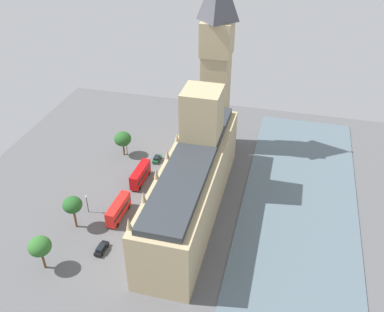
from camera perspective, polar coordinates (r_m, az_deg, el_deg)
ground_plane at (r=116.09m, az=-0.97°, el=-7.16°), size 128.04×128.04×0.00m
river_thames at (r=113.76m, az=13.91°, el=-9.35°), size 30.71×115.24×0.25m
parliament_building at (r=110.94m, az=0.22°, el=-2.88°), size 13.75×58.04×30.80m
clock_tower at (r=128.93m, az=3.27°, el=12.79°), size 9.05×9.05×57.90m
car_dark_green_kerbside at (r=134.39m, az=-4.71°, el=-0.36°), size 1.87×4.35×1.74m
double_decker_bus_midblock at (r=125.06m, az=-6.92°, el=-2.46°), size 2.90×10.57×4.75m
double_decker_bus_by_river_gate at (r=113.87m, az=-9.80°, el=-6.98°), size 2.95×10.58×4.75m
car_black_near_tower at (r=106.73m, az=-12.00°, el=-11.96°), size 2.06×4.80×1.74m
pedestrian_opposite_hall at (r=118.33m, az=-4.56°, el=-5.86°), size 0.70×0.62×1.71m
pedestrian_far_end at (r=106.78m, az=-7.16°, el=-11.41°), size 0.59×0.68×1.68m
plane_tree_corner at (r=102.53m, az=-19.64°, el=-11.31°), size 5.17×5.17×8.96m
plane_tree_leading at (r=110.48m, az=-15.65°, el=-6.31°), size 4.88×4.88×9.33m
plane_tree_under_trees at (r=136.02m, az=-9.23°, el=2.26°), size 5.36×5.36×8.23m
street_lamp_trailing at (r=136.51m, az=-8.74°, el=1.62°), size 0.56×0.56×6.09m
street_lamp_slot_10 at (r=116.14m, az=-13.87°, el=-5.79°), size 0.56×0.56×5.56m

